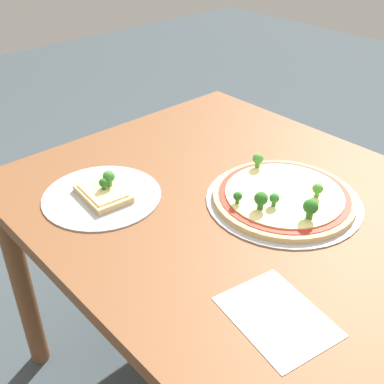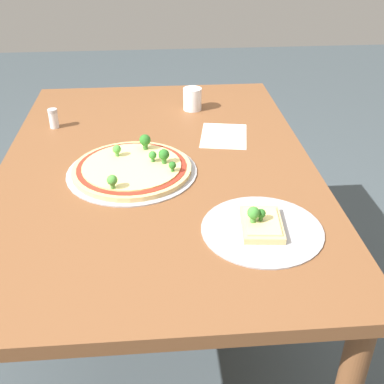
{
  "view_description": "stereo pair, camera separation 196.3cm",
  "coord_description": "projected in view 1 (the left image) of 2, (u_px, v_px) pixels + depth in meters",
  "views": [
    {
      "loc": [
        0.51,
        -0.75,
        1.38
      ],
      "look_at": [
        -0.22,
        -0.09,
        0.73
      ],
      "focal_mm": 45.0,
      "sensor_mm": 36.0,
      "label": 1
    },
    {
      "loc": [
        -1.3,
        0.0,
        1.4
      ],
      "look_at": [
        -0.22,
        -0.09,
        0.73
      ],
      "focal_mm": 45.0,
      "sensor_mm": 36.0,
      "label": 2
    }
  ],
  "objects": [
    {
      "name": "dining_table",
      "position": [
        281.0,
        251.0,
        1.14
      ],
      "size": [
        1.39,
        0.94,
        0.71
      ],
      "color": "brown",
      "rests_on": "ground_plane"
    },
    {
      "name": "paper_menu",
      "position": [
        277.0,
        316.0,
        0.87
      ],
      "size": [
        0.22,
        0.18,
        0.0
      ],
      "primitive_type": "cube",
      "rotation": [
        0.0,
        0.0,
        -0.18
      ],
      "color": "silver",
      "rests_on": "dining_table"
    },
    {
      "name": "pizza_tray_whole",
      "position": [
        284.0,
        197.0,
        1.17
      ],
      "size": [
        0.38,
        0.38,
        0.07
      ],
      "color": "#A3A3A8",
      "rests_on": "dining_table"
    },
    {
      "name": "pizza_tray_slice",
      "position": [
        103.0,
        194.0,
        1.19
      ],
      "size": [
        0.3,
        0.3,
        0.07
      ],
      "color": "#A3A3A8",
      "rests_on": "dining_table"
    }
  ]
}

